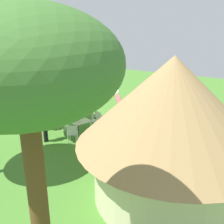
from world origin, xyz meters
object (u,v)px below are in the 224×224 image
object	(u,v)px
guest_behind_table	(45,123)
patio_chair_east_end	(72,133)
patio_chair_near_lawn	(97,119)
shade_umbrella	(76,81)
acacia_tree_right_background	(24,72)
thatched_hut	(170,124)
zebra_toward_hut	(131,121)
zebra_nearest_camera	(87,103)
patio_chair_west_end	(61,119)
zebra_by_umbrella	(197,117)
standing_watcher	(169,101)
patio_dining_table	(77,121)
striped_lounge_chair	(131,119)
guest_beside_umbrella	(44,112)

from	to	relation	value
guest_behind_table	patio_chair_east_end	bearing A→B (deg)	-70.12
patio_chair_near_lawn	patio_chair_east_end	bearing A→B (deg)	114.93
shade_umbrella	acacia_tree_right_background	xyz separation A→B (m)	(-5.47, 6.78, 1.84)
thatched_hut	zebra_toward_hut	world-z (taller)	thatched_hut
zebra_nearest_camera	guest_behind_table	bearing A→B (deg)	-0.85
patio_chair_west_end	zebra_toward_hut	xyz separation A→B (m)	(-3.75, -0.83, 0.43)
zebra_nearest_camera	zebra_by_umbrella	xyz separation A→B (m)	(-6.13, -0.97, 0.05)
thatched_hut	zebra_by_umbrella	size ratio (longest dim) A/B	2.70
patio_chair_west_end	standing_watcher	world-z (taller)	standing_watcher
patio_chair_east_end	standing_watcher	bearing A→B (deg)	38.53
zebra_by_umbrella	acacia_tree_right_background	world-z (taller)	acacia_tree_right_background
patio_chair_east_end	zebra_toward_hut	size ratio (longest dim) A/B	0.48
patio_dining_table	guest_behind_table	bearing A→B (deg)	69.41
patio_chair_near_lawn	acacia_tree_right_background	world-z (taller)	acacia_tree_right_background
thatched_hut	patio_dining_table	world-z (taller)	thatched_hut
zebra_nearest_camera	patio_chair_near_lawn	bearing A→B (deg)	48.85
shade_umbrella	guest_behind_table	xyz separation A→B (m)	(0.59, 1.57, -1.74)
striped_lounge_chair	zebra_nearest_camera	world-z (taller)	zebra_nearest_camera
patio_dining_table	standing_watcher	size ratio (longest dim) A/B	0.84
patio_chair_near_lawn	standing_watcher	size ratio (longest dim) A/B	0.53
guest_beside_umbrella	standing_watcher	xyz separation A→B (m)	(-4.56, -5.42, 0.01)
zebra_by_umbrella	patio_chair_east_end	bearing A→B (deg)	-157.11
patio_dining_table	zebra_nearest_camera	size ratio (longest dim) A/B	0.67
guest_beside_umbrella	acacia_tree_right_background	distance (m)	10.08
patio_dining_table	patio_chair_near_lawn	distance (m)	1.16
zebra_nearest_camera	zebra_toward_hut	world-z (taller)	zebra_nearest_camera
patio_chair_near_lawn	zebra_toward_hut	world-z (taller)	zebra_toward_hut
thatched_hut	patio_dining_table	bearing A→B (deg)	-20.97
zebra_toward_hut	acacia_tree_right_background	bearing A→B (deg)	73.29
patio_chair_east_end	patio_chair_near_lawn	size ratio (longest dim) A/B	1.00
zebra_nearest_camera	zebra_toward_hut	xyz separation A→B (m)	(-3.70, 1.20, -0.01)
thatched_hut	guest_beside_umbrella	world-z (taller)	thatched_hut
shade_umbrella	patio_chair_near_lawn	distance (m)	2.45
guest_beside_umbrella	zebra_nearest_camera	size ratio (longest dim) A/B	0.80
acacia_tree_right_background	patio_dining_table	bearing A→B (deg)	-51.10
patio_dining_table	zebra_toward_hut	xyz separation A→B (m)	(-2.60, -0.83, 0.30)
shade_umbrella	patio_dining_table	distance (m)	2.02
thatched_hut	patio_chair_west_end	size ratio (longest dim) A/B	6.11
patio_dining_table	guest_beside_umbrella	xyz separation A→B (m)	(1.71, 0.63, 0.36)
guest_beside_umbrella	acacia_tree_right_background	size ratio (longest dim) A/B	0.32
guest_behind_table	zebra_by_umbrella	bearing A→B (deg)	-57.10
guest_beside_umbrella	acacia_tree_right_background	world-z (taller)	acacia_tree_right_background
patio_chair_west_end	zebra_by_umbrella	world-z (taller)	zebra_by_umbrella
standing_watcher	striped_lounge_chair	bearing A→B (deg)	98.24
patio_chair_near_lawn	striped_lounge_chair	bearing A→B (deg)	-103.85
patio_chair_east_end	zebra_toward_hut	bearing A→B (deg)	12.13
patio_chair_east_end	zebra_by_umbrella	world-z (taller)	zebra_by_umbrella
guest_beside_umbrella	striped_lounge_chair	world-z (taller)	guest_beside_umbrella
patio_dining_table	guest_beside_umbrella	size ratio (longest dim) A/B	0.84
patio_dining_table	patio_chair_near_lawn	bearing A→B (deg)	-109.84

